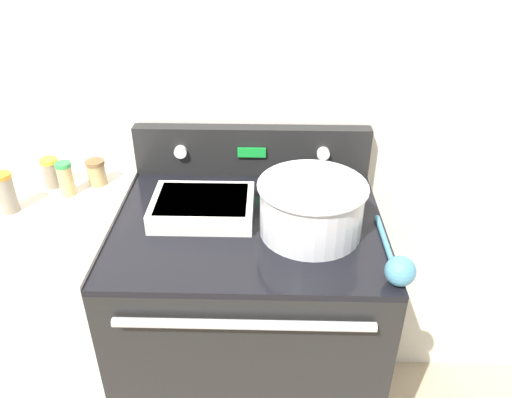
{
  "coord_description": "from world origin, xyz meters",
  "views": [
    {
      "loc": [
        0.05,
        -0.87,
        1.71
      ],
      "look_at": [
        0.02,
        0.33,
        0.99
      ],
      "focal_mm": 35.0,
      "sensor_mm": 36.0,
      "label": 1
    }
  ],
  "objects_px": {
    "mixing_bowl": "(312,205)",
    "casserole_dish": "(203,206)",
    "spice_jar_brown_cap": "(97,172)",
    "spice_jar_orange_cap": "(6,193)",
    "ladle": "(398,268)",
    "spice_jar_yellow_cap": "(51,172)",
    "spice_jar_green_cap": "(66,179)"
  },
  "relations": [
    {
      "from": "mixing_bowl",
      "to": "casserole_dish",
      "type": "height_order",
      "value": "mixing_bowl"
    },
    {
      "from": "spice_jar_brown_cap",
      "to": "mixing_bowl",
      "type": "bearing_deg",
      "value": -19.45
    },
    {
      "from": "mixing_bowl",
      "to": "spice_jar_orange_cap",
      "type": "relative_size",
      "value": 2.46
    },
    {
      "from": "casserole_dish",
      "to": "spice_jar_brown_cap",
      "type": "bearing_deg",
      "value": 155.73
    },
    {
      "from": "ladle",
      "to": "spice_jar_orange_cap",
      "type": "xyz_separation_m",
      "value": [
        -1.05,
        0.26,
        0.04
      ]
    },
    {
      "from": "spice_jar_brown_cap",
      "to": "ladle",
      "type": "bearing_deg",
      "value": -26.59
    },
    {
      "from": "spice_jar_yellow_cap",
      "to": "spice_jar_orange_cap",
      "type": "distance_m",
      "value": 0.16
    },
    {
      "from": "casserole_dish",
      "to": "spice_jar_green_cap",
      "type": "xyz_separation_m",
      "value": [
        -0.42,
        0.09,
        0.03
      ]
    },
    {
      "from": "casserole_dish",
      "to": "ladle",
      "type": "distance_m",
      "value": 0.56
    },
    {
      "from": "casserole_dish",
      "to": "ladle",
      "type": "height_order",
      "value": "ladle"
    },
    {
      "from": "casserole_dish",
      "to": "spice_jar_green_cap",
      "type": "relative_size",
      "value": 2.71
    },
    {
      "from": "casserole_dish",
      "to": "spice_jar_brown_cap",
      "type": "xyz_separation_m",
      "value": [
        -0.35,
        0.16,
        0.02
      ]
    },
    {
      "from": "spice_jar_orange_cap",
      "to": "spice_jar_yellow_cap",
      "type": "bearing_deg",
      "value": 64.81
    },
    {
      "from": "spice_jar_green_cap",
      "to": "spice_jar_yellow_cap",
      "type": "xyz_separation_m",
      "value": [
        -0.06,
        0.05,
        -0.01
      ]
    },
    {
      "from": "spice_jar_brown_cap",
      "to": "casserole_dish",
      "type": "bearing_deg",
      "value": -24.27
    },
    {
      "from": "spice_jar_green_cap",
      "to": "spice_jar_yellow_cap",
      "type": "bearing_deg",
      "value": 142.19
    },
    {
      "from": "mixing_bowl",
      "to": "spice_jar_green_cap",
      "type": "bearing_deg",
      "value": 167.25
    },
    {
      "from": "casserole_dish",
      "to": "spice_jar_yellow_cap",
      "type": "bearing_deg",
      "value": 163.76
    },
    {
      "from": "casserole_dish",
      "to": "ladle",
      "type": "relative_size",
      "value": 0.92
    },
    {
      "from": "mixing_bowl",
      "to": "spice_jar_orange_cap",
      "type": "height_order",
      "value": "mixing_bowl"
    },
    {
      "from": "spice_jar_brown_cap",
      "to": "spice_jar_green_cap",
      "type": "relative_size",
      "value": 0.76
    },
    {
      "from": "ladle",
      "to": "spice_jar_yellow_cap",
      "type": "distance_m",
      "value": 1.06
    },
    {
      "from": "mixing_bowl",
      "to": "casserole_dish",
      "type": "relative_size",
      "value": 1.02
    },
    {
      "from": "spice_jar_orange_cap",
      "to": "ladle",
      "type": "bearing_deg",
      "value": -13.89
    },
    {
      "from": "ladle",
      "to": "spice_jar_brown_cap",
      "type": "height_order",
      "value": "spice_jar_brown_cap"
    },
    {
      "from": "spice_jar_green_cap",
      "to": "spice_jar_yellow_cap",
      "type": "distance_m",
      "value": 0.08
    },
    {
      "from": "spice_jar_brown_cap",
      "to": "spice_jar_yellow_cap",
      "type": "relative_size",
      "value": 0.86
    },
    {
      "from": "casserole_dish",
      "to": "spice_jar_orange_cap",
      "type": "xyz_separation_m",
      "value": [
        -0.55,
        -0.01,
        0.04
      ]
    },
    {
      "from": "casserole_dish",
      "to": "spice_jar_brown_cap",
      "type": "height_order",
      "value": "spice_jar_brown_cap"
    },
    {
      "from": "mixing_bowl",
      "to": "spice_jar_brown_cap",
      "type": "bearing_deg",
      "value": 160.55
    },
    {
      "from": "mixing_bowl",
      "to": "spice_jar_brown_cap",
      "type": "height_order",
      "value": "mixing_bowl"
    },
    {
      "from": "ladle",
      "to": "spice_jar_green_cap",
      "type": "xyz_separation_m",
      "value": [
        -0.91,
        0.36,
        0.03
      ]
    }
  ]
}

